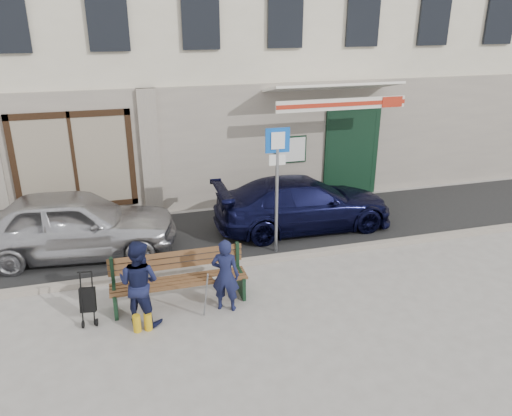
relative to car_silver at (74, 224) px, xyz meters
name	(u,v)px	position (x,y,z in m)	size (l,w,h in m)	color
ground	(259,303)	(3.21, -2.93, -0.72)	(80.00, 80.00, 0.00)	#9E9991
asphalt_lane	(222,235)	(3.21, 0.17, -0.71)	(60.00, 3.20, 0.01)	#282828
curb	(239,263)	(3.21, -1.43, -0.66)	(60.00, 0.18, 0.12)	#9E9384
building	(180,9)	(3.22, 5.52, 4.26)	(20.00, 8.27, 10.00)	beige
car_silver	(74,224)	(0.00, 0.00, 0.00)	(1.70, 4.22, 1.44)	#B7B7BC
car_navy	(304,203)	(5.20, 0.06, -0.10)	(1.74, 4.29, 1.24)	black
parking_sign	(277,171)	(4.15, -1.02, 1.12)	(0.51, 0.08, 2.74)	gray
bench	(177,281)	(1.81, -2.52, -0.26)	(2.40, 1.17, 0.98)	brown
man	(225,275)	(2.61, -2.93, -0.05)	(0.49, 0.32, 1.33)	#15193A
woman	(139,283)	(1.16, -2.92, 0.02)	(0.72, 0.56, 1.49)	#15193A
stroller	(88,301)	(0.31, -2.67, -0.33)	(0.28, 0.38, 0.89)	black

